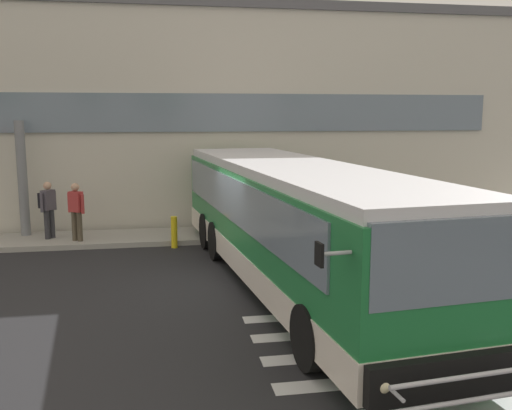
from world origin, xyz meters
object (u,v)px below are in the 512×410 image
Objects in this scene: bus_main_foreground at (294,226)px; passenger_near_column at (48,206)px; passenger_by_doorway at (76,209)px; safety_bollard_yellow at (174,232)px; entry_support_column at (23,179)px.

bus_main_foreground is 7.38× the size of passenger_near_column.
bus_main_foreground is at bearing -42.42° from passenger_by_doorway.
bus_main_foreground is 8.06m from passenger_near_column.
bus_main_foreground is 7.38× the size of passenger_by_doorway.
passenger_by_doorway reaches higher than safety_bollard_yellow.
bus_main_foreground reaches higher than passenger_by_doorway.
entry_support_column is 9.04m from bus_main_foreground.
entry_support_column reaches higher than passenger_near_column.
passenger_near_column is (-6.09, 5.27, -0.22)m from bus_main_foreground.
bus_main_foreground reaches higher than safety_bollard_yellow.
passenger_near_column is at bearing 161.34° from safety_bollard_yellow.
passenger_near_column is at bearing 139.11° from bus_main_foreground.
safety_bollard_yellow is (4.38, -1.80, -1.41)m from entry_support_column.
bus_main_foreground is 4.84m from safety_bollard_yellow.
passenger_near_column is 1.00× the size of passenger_by_doorway.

